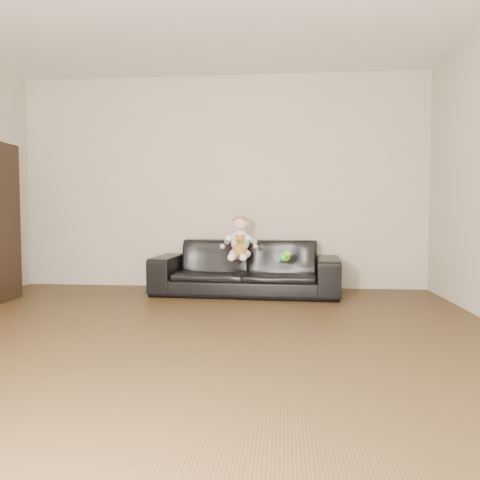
# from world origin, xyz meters

# --- Properties ---
(floor) EXTENTS (5.50, 5.50, 0.00)m
(floor) POSITION_xyz_m (0.00, 0.00, 0.00)
(floor) COLOR #3F2B16
(floor) RESTS_ON ground
(wall_back) EXTENTS (5.00, 0.00, 5.00)m
(wall_back) POSITION_xyz_m (0.00, 2.75, 1.30)
(wall_back) COLOR #B8AE9A
(wall_back) RESTS_ON ground
(sofa) EXTENTS (2.12, 0.93, 0.61)m
(sofa) POSITION_xyz_m (0.35, 2.25, 0.30)
(sofa) COLOR black
(sofa) RESTS_ON floor
(baby) EXTENTS (0.34, 0.42, 0.49)m
(baby) POSITION_xyz_m (0.29, 2.14, 0.61)
(baby) COLOR #FAD3D3
(baby) RESTS_ON sofa
(teddy_bear) EXTENTS (0.15, 0.15, 0.23)m
(teddy_bear) POSITION_xyz_m (0.30, 1.99, 0.57)
(teddy_bear) COLOR #A46E2E
(teddy_bear) RESTS_ON sofa
(toy_green) EXTENTS (0.12, 0.14, 0.09)m
(toy_green) POSITION_xyz_m (0.79, 2.00, 0.45)
(toy_green) COLOR #5DEC1B
(toy_green) RESTS_ON sofa
(toy_rattle) EXTENTS (0.09, 0.09, 0.07)m
(toy_rattle) POSITION_xyz_m (0.81, 2.02, 0.43)
(toy_rattle) COLOR red
(toy_rattle) RESTS_ON sofa
(toy_blue_disc) EXTENTS (0.11, 0.11, 0.01)m
(toy_blue_disc) POSITION_xyz_m (0.73, 2.09, 0.41)
(toy_blue_disc) COLOR #1993C9
(toy_blue_disc) RESTS_ON sofa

